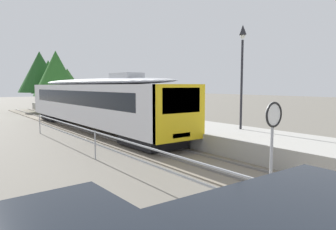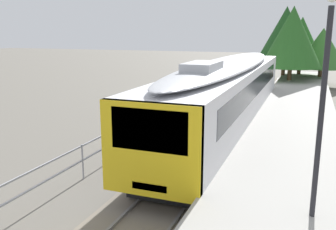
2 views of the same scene
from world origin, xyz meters
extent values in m
plane|color=#6B665B|center=(-3.00, 22.00, 0.00)|extent=(160.00, 160.00, 0.00)
cube|color=slate|center=(0.00, 22.00, 0.03)|extent=(3.20, 60.00, 0.06)
cube|color=slate|center=(-0.72, 22.00, 0.10)|extent=(0.08, 60.00, 0.08)
cube|color=slate|center=(0.72, 22.00, 0.10)|extent=(0.08, 60.00, 0.08)
cube|color=silver|center=(0.00, 29.09, 1.96)|extent=(2.80, 19.81, 2.55)
cube|color=yellow|center=(0.00, 19.28, 1.96)|extent=(2.80, 0.24, 2.55)
cube|color=black|center=(0.00, 19.20, 2.53)|extent=(2.13, 0.08, 1.12)
cube|color=black|center=(0.00, 29.09, 2.37)|extent=(2.82, 16.64, 0.92)
ellipsoid|color=#B2B5BA|center=(0.00, 29.09, 3.42)|extent=(2.69, 19.02, 0.44)
cube|color=#B2B5BA|center=(0.00, 24.14, 3.70)|extent=(1.10, 2.20, 0.36)
cube|color=#EAE5C6|center=(0.00, 19.21, 0.97)|extent=(1.00, 0.10, 0.20)
cube|color=black|center=(0.00, 21.58, 0.42)|extent=(2.24, 3.20, 0.55)
cube|color=black|center=(0.00, 36.60, 0.42)|extent=(2.24, 3.20, 0.55)
cube|color=#A8A59E|center=(3.25, 22.00, 0.45)|extent=(3.90, 60.00, 0.90)
cylinder|color=#232328|center=(4.02, 19.20, 3.20)|extent=(0.12, 0.12, 4.60)
pyramid|color=#232328|center=(4.02, 19.20, 6.00)|extent=(0.34, 0.34, 0.50)
sphere|color=silver|center=(4.02, 19.20, 5.68)|extent=(0.24, 0.24, 0.24)
cylinder|color=#9EA0A5|center=(-2.30, 13.01, 1.10)|extent=(0.07, 0.07, 2.20)
cylinder|color=white|center=(-2.30, 12.99, 2.50)|extent=(0.60, 0.03, 0.60)
torus|color=black|center=(-2.30, 12.98, 2.50)|extent=(0.61, 0.05, 0.61)
cube|color=#9EA0A5|center=(-3.30, 12.00, 1.20)|extent=(0.05, 36.00, 0.05)
cube|color=#9EA0A5|center=(-3.30, 12.00, 0.69)|extent=(0.05, 36.00, 0.05)
cylinder|color=#9EA0A5|center=(-3.30, 12.00, 0.62)|extent=(0.06, 0.06, 1.25)
cylinder|color=#9EA0A5|center=(-3.30, 21.00, 0.62)|extent=(0.06, 0.06, 1.25)
cylinder|color=#9EA0A5|center=(-3.30, 30.00, 0.62)|extent=(0.06, 0.06, 1.25)
cylinder|color=brown|center=(1.39, 47.87, 1.17)|extent=(0.36, 0.36, 2.35)
cone|color=#1E4C1E|center=(1.39, 47.87, 4.81)|extent=(5.08, 5.08, 4.93)
cylinder|color=brown|center=(2.17, 44.11, 1.00)|extent=(0.36, 0.36, 2.00)
cone|color=#286023|center=(2.17, 44.11, 4.54)|extent=(5.03, 5.03, 5.07)
cylinder|color=brown|center=(2.78, 49.26, 1.09)|extent=(0.36, 0.36, 2.18)
cone|color=#286023|center=(2.78, 49.26, 4.27)|extent=(4.30, 4.30, 4.17)
cylinder|color=brown|center=(4.68, 47.78, 0.84)|extent=(0.36, 0.36, 1.68)
cone|color=#38702D|center=(4.68, 47.78, 3.49)|extent=(4.58, 4.58, 3.62)
camera|label=1|loc=(-8.55, 8.77, 3.18)|focal=32.71mm
camera|label=2|loc=(3.70, 10.85, 5.00)|focal=39.49mm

